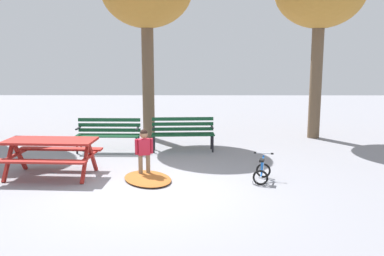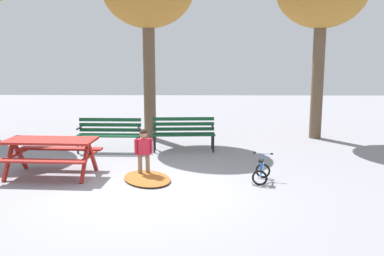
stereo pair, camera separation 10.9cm
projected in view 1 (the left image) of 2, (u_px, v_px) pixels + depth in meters
ground at (147, 190)px, 7.88m from camera, size 36.00×36.00×0.00m
picnic_table at (51, 148)px, 8.66m from camera, size 1.87×1.44×0.79m
park_bench_far_left at (108, 132)px, 10.86m from camera, size 1.61×0.49×0.85m
park_bench_left at (183, 131)px, 11.01m from camera, size 1.62×0.54×0.85m
child_standing at (144, 149)px, 8.68m from camera, size 0.36×0.22×0.98m
kids_bicycle at (262, 172)px, 8.37m from camera, size 0.48×0.62×0.54m
leaf_pile at (148, 178)px, 8.48m from camera, size 1.34×1.51×0.07m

